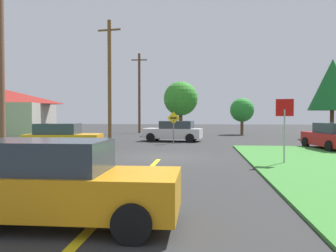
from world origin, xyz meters
The scene contains 13 objects.
ground_plane centered at (0.00, 0.00, 0.00)m, with size 120.00×120.00×0.00m, color #2F2F2F.
lane_stripe_center centered at (0.00, -8.00, 0.01)m, with size 0.20×14.00×0.01m, color yellow.
stop_sign centered at (5.50, -2.08, 1.94)m, with size 0.71×0.19×2.77m.
parked_car_near_building centered at (-5.83, 1.70, 0.81)m, with size 4.29×2.46×1.62m.
car_approaching_junction centered at (-0.22, 10.24, 0.81)m, with size 4.81×2.61×1.62m.
car_behind_on_main_road centered at (-0.69, -10.66, 0.80)m, with size 4.40×1.95×1.62m.
car_on_crossroad centered at (9.74, 4.35, 0.80)m, with size 2.47×4.44×1.62m.
utility_pole_mid centered at (-4.91, 8.33, 4.74)m, with size 1.80×0.39×9.20m.
utility_pole_far centered at (-5.23, 22.29, 4.73)m, with size 1.80×0.29×9.20m.
direction_sign centered at (-0.04, 7.91, 1.44)m, with size 0.91×0.08×2.33m.
oak_tree_left centered at (-0.20, 18.79, 3.79)m, with size 3.56×3.56×5.59m.
pine_tree_center centered at (6.30, 20.39, 2.62)m, with size 2.56×2.56×3.91m.
oak_tree_right centered at (13.25, 13.99, 4.71)m, with size 4.03×4.03×6.94m.
Camera 1 is at (2.03, -16.90, 2.10)m, focal length 36.55 mm.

